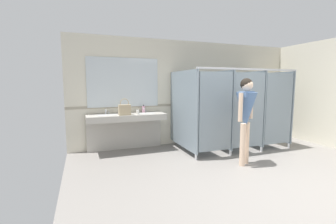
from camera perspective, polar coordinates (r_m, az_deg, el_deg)
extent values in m
cube|color=gray|center=(4.25, 26.19, -16.61)|extent=(6.55, 6.66, 0.10)
cube|color=beige|center=(6.42, 6.35, 4.80)|extent=(6.55, 0.12, 2.73)
cube|color=#9E937F|center=(6.38, 6.57, 1.96)|extent=(6.55, 0.01, 0.06)
cube|color=#B2ADA3|center=(5.49, -10.19, -1.26)|extent=(1.82, 0.58, 0.14)
cube|color=#B2ADA3|center=(5.81, -10.55, -5.31)|extent=(1.82, 0.08, 0.76)
cube|color=#ADADA8|center=(5.39, -14.88, -1.31)|extent=(0.42, 0.32, 0.11)
cylinder|color=silver|center=(5.61, -15.15, 0.07)|extent=(0.04, 0.04, 0.11)
cylinder|color=silver|center=(5.55, -15.11, 0.47)|extent=(0.03, 0.11, 0.03)
sphere|color=silver|center=(5.63, -14.45, -0.14)|extent=(0.04, 0.04, 0.04)
cube|color=#ADADA8|center=(5.56, -5.53, -0.88)|extent=(0.42, 0.32, 0.11)
cylinder|color=silver|center=(5.76, -6.14, 0.45)|extent=(0.04, 0.04, 0.11)
cylinder|color=silver|center=(5.71, -6.00, 0.84)|extent=(0.03, 0.11, 0.03)
sphere|color=silver|center=(5.79, -5.49, 0.24)|extent=(0.04, 0.04, 0.04)
cube|color=silver|center=(5.73, -10.91, 7.19)|extent=(1.72, 0.02, 1.18)
cube|color=gray|center=(5.40, 3.70, 0.68)|extent=(0.03, 1.50, 1.78)
cylinder|color=silver|center=(4.99, 6.94, -11.07)|extent=(0.05, 0.05, 0.12)
cube|color=gray|center=(5.81, 11.55, 1.00)|extent=(0.03, 1.50, 1.78)
cylinder|color=silver|center=(5.43, 15.22, -9.76)|extent=(0.05, 0.05, 0.12)
cube|color=gray|center=(6.31, 18.25, 1.25)|extent=(0.03, 1.50, 1.78)
cylinder|color=silver|center=(5.97, 22.09, -8.52)|extent=(0.05, 0.05, 0.12)
cube|color=gray|center=(6.89, 23.89, 1.45)|extent=(0.03, 1.50, 1.78)
cylinder|color=silver|center=(6.57, 27.72, -7.41)|extent=(0.05, 0.05, 0.12)
cube|color=gray|center=(4.97, 11.70, 0.02)|extent=(0.79, 0.03, 1.68)
cube|color=gray|center=(5.48, 19.41, 0.40)|extent=(0.79, 0.06, 1.68)
cube|color=gray|center=(6.08, 25.70, 0.71)|extent=(0.79, 0.03, 1.68)
cube|color=#B7BABF|center=(5.46, 19.79, 9.94)|extent=(2.67, 0.04, 0.04)
cylinder|color=beige|center=(4.93, 18.82, -7.26)|extent=(0.11, 0.11, 0.84)
cylinder|color=beige|center=(4.76, 18.00, -7.71)|extent=(0.11, 0.11, 0.84)
cone|color=#4C6B99|center=(4.73, 18.72, 0.27)|extent=(0.54, 0.54, 0.72)
cube|color=#4C6B99|center=(4.70, 18.87, 4.24)|extent=(0.48, 0.36, 0.10)
cylinder|color=beige|center=(4.96, 19.88, 1.56)|extent=(0.08, 0.08, 0.54)
cylinder|color=beige|center=(4.48, 17.52, 1.13)|extent=(0.08, 0.08, 0.54)
sphere|color=beige|center=(4.70, 18.95, 6.36)|extent=(0.23, 0.23, 0.23)
sphere|color=black|center=(4.70, 18.85, 6.54)|extent=(0.23, 0.23, 0.23)
cube|color=tan|center=(5.31, -10.68, 0.51)|extent=(0.27, 0.15, 0.24)
torus|color=tan|center=(5.30, -10.72, 2.22)|extent=(0.20, 0.02, 0.20)
cylinder|color=#D899B2|center=(5.74, -6.08, 0.66)|extent=(0.07, 0.07, 0.16)
cylinder|color=black|center=(5.73, -6.09, 1.62)|extent=(0.03, 0.03, 0.04)
cylinder|color=white|center=(5.41, -7.52, -0.05)|extent=(0.07, 0.07, 0.10)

